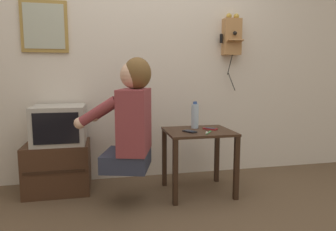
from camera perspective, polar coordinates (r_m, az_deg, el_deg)
name	(u,v)px	position (r m, az deg, el deg)	size (l,w,h in m)	color
wall_back	(140,54)	(3.11, -5.28, 11.58)	(6.80, 0.05, 2.55)	beige
side_table	(198,143)	(2.71, 5.82, -5.16)	(0.59, 0.50, 0.57)	#382316
person	(131,117)	(2.43, -7.00, -0.36)	(0.63, 0.55, 0.90)	#2D3347
tv_stand	(58,167)	(2.96, -20.16, -9.20)	(0.56, 0.44, 0.45)	#422819
television	(60,124)	(2.87, -19.94, -1.61)	(0.45, 0.43, 0.34)	#ADA89E
wall_phone_antique	(232,36)	(3.30, 12.04, 14.57)	(0.22, 0.18, 0.80)	#AD7A47
framed_picture	(44,26)	(3.12, -22.50, 15.41)	(0.42, 0.03, 0.48)	olive
cell_phone_held	(190,131)	(2.60, 4.13, -3.04)	(0.11, 0.14, 0.01)	black
cell_phone_spare	(210,129)	(2.75, 8.02, -2.50)	(0.13, 0.13, 0.01)	maroon
water_bottle	(195,116)	(2.77, 5.14, -0.04)	(0.07, 0.07, 0.25)	#ADC6DB
toothbrush	(208,132)	(2.56, 7.67, -3.23)	(0.10, 0.14, 0.02)	#4CBF66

